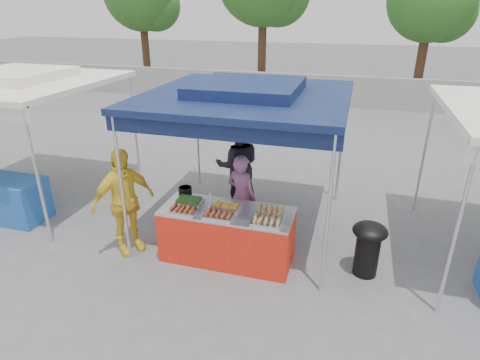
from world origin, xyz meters
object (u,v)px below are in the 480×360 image
(wok_burner, at_px, (368,245))
(customer_person, at_px, (124,202))
(vendor_table, at_px, (227,234))
(cooking_pot, at_px, (185,191))
(helper_man, at_px, (238,166))
(vendor_woman, at_px, (241,197))

(wok_burner, relative_size, customer_person, 0.48)
(vendor_table, xyz_separation_m, customer_person, (-1.61, -0.24, 0.45))
(vendor_table, bearing_deg, wok_burner, 5.16)
(cooking_pot, distance_m, wok_burner, 2.94)
(customer_person, bearing_deg, cooking_pot, -21.11)
(wok_burner, distance_m, customer_person, 3.74)
(vendor_table, bearing_deg, customer_person, -171.67)
(wok_burner, height_order, helper_man, helper_man)
(wok_burner, distance_m, helper_man, 2.88)
(cooking_pot, bearing_deg, vendor_woman, 23.63)
(vendor_table, height_order, helper_man, helper_man)
(vendor_table, distance_m, vendor_woman, 0.77)
(vendor_table, bearing_deg, vendor_woman, 88.03)
(helper_man, bearing_deg, cooking_pot, 51.74)
(customer_person, bearing_deg, wok_burner, -50.32)
(cooking_pot, xyz_separation_m, customer_person, (-0.79, -0.57, -0.04))
(helper_man, bearing_deg, wok_burner, 129.30)
(cooking_pot, relative_size, helper_man, 0.12)
(cooking_pot, height_order, wok_burner, cooking_pot)
(vendor_table, height_order, customer_person, customer_person)
(vendor_table, bearing_deg, helper_man, 101.07)
(wok_burner, bearing_deg, cooking_pot, 156.45)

